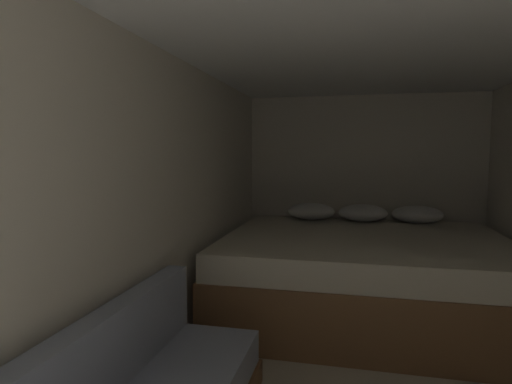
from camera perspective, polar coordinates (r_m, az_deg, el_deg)
name	(u,v)px	position (r m, az deg, el deg)	size (l,w,h in m)	color
wall_back	(363,189)	(4.90, 14.21, 0.43)	(2.66, 0.05, 2.08)	beige
wall_left	(149,219)	(2.63, -14.20, -3.58)	(0.05, 5.10, 2.08)	beige
ceiling_slab	(379,22)	(2.41, 16.22, 21.14)	(2.66, 5.10, 0.05)	white
bed	(364,273)	(3.96, 14.33, -10.59)	(2.44, 2.03, 0.90)	brown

